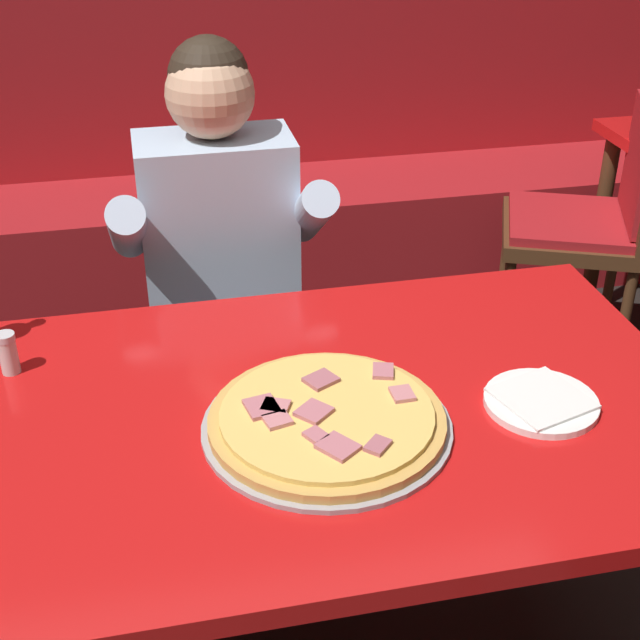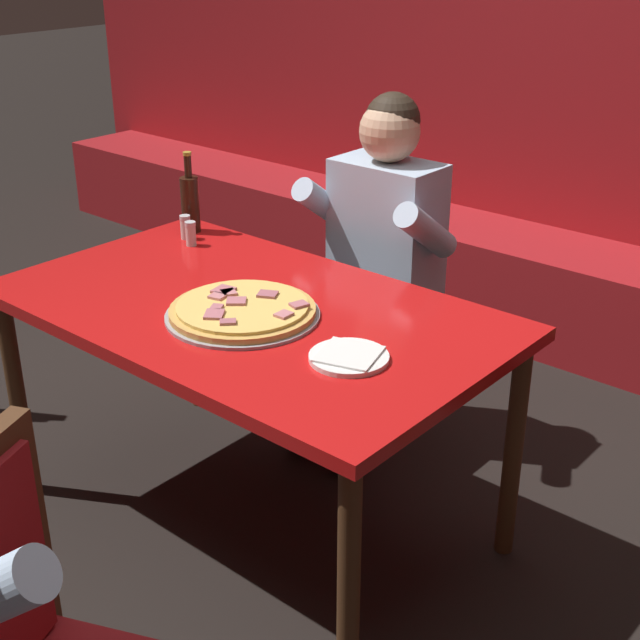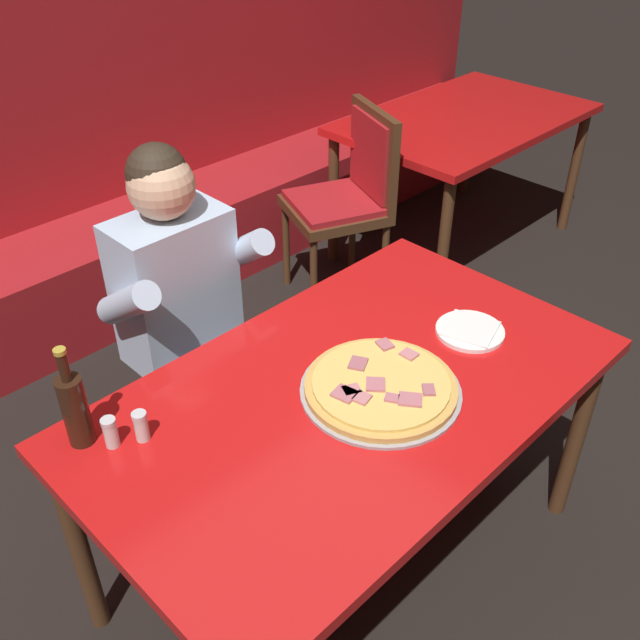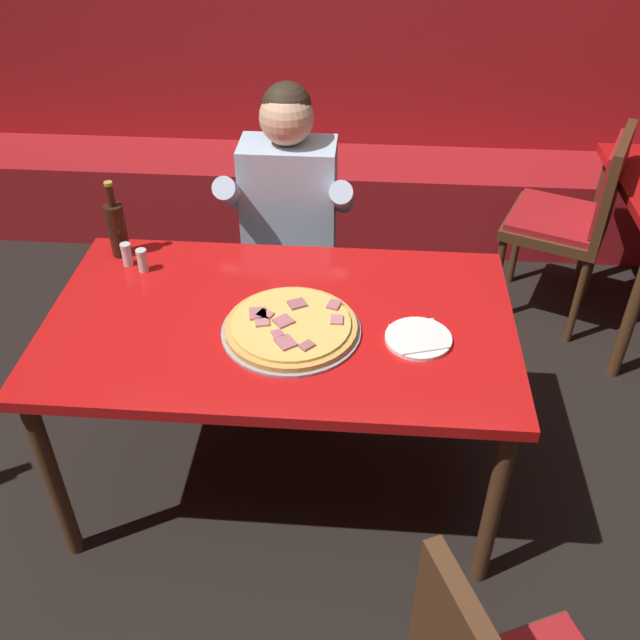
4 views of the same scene
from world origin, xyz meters
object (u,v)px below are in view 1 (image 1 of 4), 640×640
Objects in this scene: main_dining_table at (295,443)px; shaker_red_pepper_flakes at (8,355)px; plate_white_paper at (541,402)px; diner_seated_blue_shirt at (225,278)px; pizza at (327,421)px; dining_chair_far_right at (597,210)px.

shaker_red_pepper_flakes is at bearing 154.90° from main_dining_table.
diner_seated_blue_shirt reaches higher than plate_white_paper.
pizza is 0.35× the size of diner_seated_blue_shirt.
diner_seated_blue_shirt is at bearing -159.42° from dining_chair_far_right.
plate_white_paper is (0.45, -0.08, 0.08)m from main_dining_table.
dining_chair_far_right is at bearing 43.11° from main_dining_table.
pizza is 2.12× the size of plate_white_paper.
dining_chair_far_right is (1.18, 1.21, -0.21)m from pizza.
shaker_red_pepper_flakes reaches higher than main_dining_table.
dining_chair_far_right reaches higher than pizza.
shaker_red_pepper_flakes is (-0.52, 0.24, 0.11)m from main_dining_table.
diner_seated_blue_shirt is at bearing 94.50° from main_dining_table.
pizza is 1.71m from dining_chair_far_right.
pizza reaches higher than plate_white_paper.
main_dining_table is 17.73× the size of shaker_red_pepper_flakes.
diner_seated_blue_shirt reaches higher than main_dining_table.
main_dining_table is 0.67m from diner_seated_blue_shirt.
plate_white_paper is 1.02m from shaker_red_pepper_flakes.
diner_seated_blue_shirt is (-0.10, 0.73, -0.08)m from pizza.
pizza is at bearing -134.19° from dining_chair_far_right.
dining_chair_far_right is at bearing 20.58° from diner_seated_blue_shirt.
main_dining_table is 7.26× the size of plate_white_paper.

